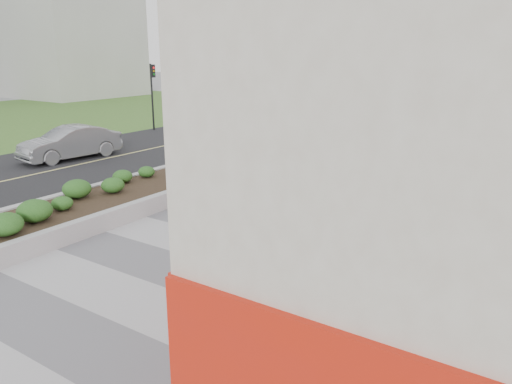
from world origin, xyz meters
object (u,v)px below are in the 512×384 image
Objects in this scene: traffic_signal_near at (280,93)px; car_dark at (240,119)px; car_silver at (70,143)px; skateboarder at (306,186)px; planter at (172,179)px; traffic_signal_far at (152,87)px.

car_dark is at bearing 150.89° from traffic_signal_near.
skateboarder is at bearing 6.16° from car_silver.
car_silver reaches higher than skateboarder.
traffic_signal_far is at bearing 137.54° from planter.
traffic_signal_near is 0.89× the size of car_silver.
traffic_signal_near reaches higher than skateboarder.
traffic_signal_near is 0.80× the size of car_dark.
car_silver is (-12.92, 0.33, 0.08)m from skateboarder.
traffic_signal_near is 5.51m from car_dark.
car_dark is (-4.49, 2.50, -2.00)m from traffic_signal_near.
car_silver is at bearing 170.07° from planter.
skateboarder is 0.26× the size of car_dark.
car_silver reaches higher than car_dark.
traffic_signal_near is at bearing -35.75° from car_dark.
traffic_signal_far reaches higher than skateboarder.
car_dark is (1.63, 11.62, -0.01)m from car_silver.
traffic_signal_near is 11.83m from skateboarder.
car_dark is at bearing 32.46° from traffic_signal_far.
car_dark is at bearing 124.98° from skateboarder.
traffic_signal_near reaches higher than car_silver.
planter is 14.41m from car_dark.
car_silver is (-7.85, 1.37, 0.36)m from planter.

